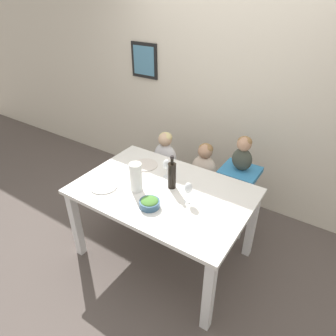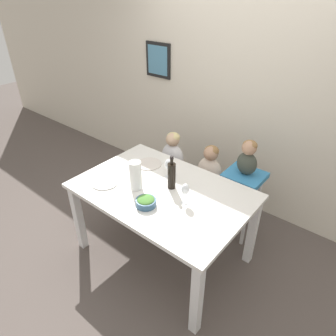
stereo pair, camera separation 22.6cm
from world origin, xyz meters
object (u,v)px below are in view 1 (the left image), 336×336
dinner_plate_front_left (104,186)px  person_child_center (204,164)px  paper_towel_roll (136,177)px  wine_bottle (172,175)px  wine_glass_near (188,189)px  chair_far_left (165,174)px  wine_glass_far (167,165)px  salad_bowl_large (150,203)px  chair_right_highchair (238,183)px  person_child_left (165,152)px  chair_far_center (203,187)px  dinner_plate_back_left (145,165)px  person_baby_right (243,152)px

dinner_plate_front_left → person_child_center: bearing=63.3°
paper_towel_roll → wine_bottle: bearing=41.5°
wine_glass_near → wine_bottle: bearing=155.7°
chair_far_left → wine_glass_far: (0.37, -0.54, 0.52)m
person_child_center → paper_towel_roll: 0.91m
chair_far_left → salad_bowl_large: size_ratio=2.71×
wine_glass_near → wine_glass_far: same height
chair_right_highchair → salad_bowl_large: bearing=-111.4°
person_child_left → dinner_plate_front_left: bearing=-89.8°
chair_far_left → salad_bowl_large: 1.17m
salad_bowl_large → dinner_plate_front_left: salad_bowl_large is taller
chair_far_center → wine_glass_near: bearing=-73.0°
wine_bottle → wine_glass_near: bearing=-24.3°
person_child_center → dinner_plate_back_left: 0.64m
wine_glass_far → salad_bowl_large: (0.13, -0.43, -0.09)m
person_child_center → person_baby_right: person_baby_right is taller
chair_far_center → wine_bottle: wine_bottle is taller
dinner_plate_back_left → chair_far_left: bearing=100.7°
paper_towel_roll → dinner_plate_front_left: paper_towel_roll is taller
chair_far_center → wine_glass_far: 0.76m
chair_right_highchair → person_baby_right: size_ratio=2.13×
person_child_left → wine_glass_near: 1.06m
dinner_plate_front_left → dinner_plate_back_left: bearing=79.6°
chair_far_left → chair_far_center: same height
paper_towel_roll → chair_right_highchair: bearing=54.6°
paper_towel_roll → wine_glass_far: size_ratio=1.43×
person_baby_right → paper_towel_roll: 1.04m
wine_bottle → salad_bowl_large: wine_bottle is taller
person_baby_right → dinner_plate_back_left: (-0.79, -0.49, -0.15)m
dinner_plate_back_left → dinner_plate_front_left: bearing=-100.4°
person_baby_right → wine_glass_far: (-0.50, -0.54, -0.03)m
person_child_center → person_child_left: bearing=180.0°
wine_bottle → chair_far_center: bearing=91.1°
wine_glass_near → dinner_plate_back_left: wine_glass_near is taller
person_child_left → dinner_plate_back_left: (0.09, -0.49, 0.11)m
chair_right_highchair → wine_bottle: wine_bottle is taller
chair_far_left → person_baby_right: (0.88, 0.00, 0.55)m
person_baby_right → wine_glass_near: bearing=-102.0°
person_baby_right → paper_towel_roll: bearing=-125.3°
chair_right_highchair → person_child_left: size_ratio=1.62×
chair_far_center → chair_right_highchair: size_ratio=0.60×
person_child_left → wine_glass_near: (0.72, -0.75, 0.23)m
person_child_center → wine_glass_near: (0.23, -0.75, 0.23)m
chair_far_center → person_child_left: person_child_left is taller
wine_bottle → wine_glass_far: bearing=139.3°
chair_far_center → wine_glass_near: size_ratio=2.43×
person_child_left → dinner_plate_front_left: (0.00, -0.97, 0.11)m
chair_far_center → dinner_plate_front_left: 1.15m
wine_glass_far → chair_right_highchair: bearing=46.9°
salad_bowl_large → chair_right_highchair: bearing=68.6°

